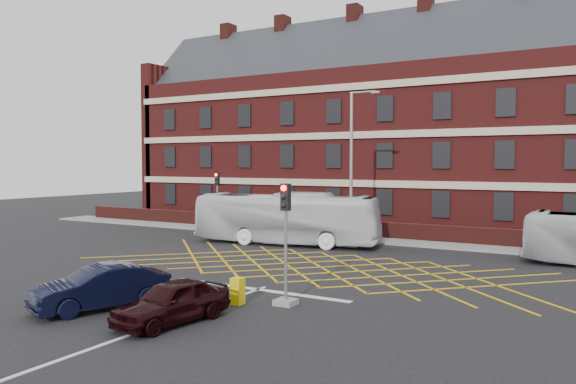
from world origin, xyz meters
The scene contains 15 objects.
ground centered at (0.00, 0.00, 0.00)m, with size 120.00×120.00×0.00m, color black.
victorian_building centered at (0.25, 22.00, 7.84)m, with size 51.00×12.17×20.40m.
boundary_wall centered at (0.00, 13.00, 0.55)m, with size 56.00×0.50×1.10m, color #451512.
far_pavement centered at (0.00, 12.00, 0.06)m, with size 60.00×3.00×0.12m, color slate.
box_junction_hatching centered at (0.00, 2.00, 0.01)m, with size 11.50×0.12×0.02m, color #CC990C.
stop_line centered at (0.00, -3.50, 0.01)m, with size 8.00×0.30×0.02m, color silver.
centre_line centered at (0.00, -10.00, 0.01)m, with size 0.15×14.00×0.02m, color silver.
bus_left centered at (-5.28, 7.67, 1.59)m, with size 2.68×11.45×3.19m, color silver.
car_navy centered at (-3.04, -8.62, 0.75)m, with size 1.58×4.54×1.50m, color black.
car_maroon centered at (0.20, -8.69, 0.68)m, with size 1.60×3.97×1.35m, color black.
traffic_light_near centered at (2.15, -5.00, 1.76)m, with size 0.70×0.70×4.27m.
traffic_light_far centered at (-13.03, 10.99, 1.76)m, with size 0.70×0.70×4.27m.
street_lamp centered at (-1.44, 8.94, 3.18)m, with size 2.25×1.00×9.18m.
direction_signs centered at (-12.27, 12.02, 1.38)m, with size 1.10×0.16×2.20m.
utility_cabinet centered at (0.64, -5.78, 0.47)m, with size 0.40×0.40×0.95m, color yellow.
Camera 1 is at (12.00, -21.79, 5.00)m, focal length 35.00 mm.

